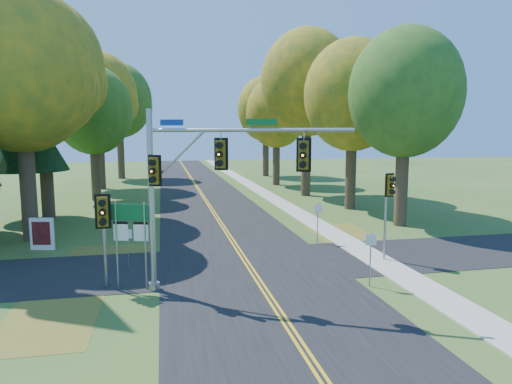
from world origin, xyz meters
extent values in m
plane|color=#2C511C|center=(0.00, 0.00, 0.00)|extent=(160.00, 160.00, 0.00)
cube|color=black|center=(0.00, 0.00, 0.01)|extent=(8.00, 160.00, 0.02)
cube|color=black|center=(0.00, 2.00, 0.01)|extent=(60.00, 6.00, 0.02)
cube|color=gold|center=(-0.10, 0.00, 0.03)|extent=(0.10, 160.00, 0.01)
cube|color=gold|center=(0.10, 0.00, 0.03)|extent=(0.10, 160.00, 0.01)
cube|color=#9E998E|center=(6.20, 0.00, 0.03)|extent=(1.60, 160.00, 0.06)
cube|color=brown|center=(-6.50, 4.00, 0.01)|extent=(4.00, 6.00, 0.00)
cube|color=brown|center=(6.80, 6.00, 0.01)|extent=(3.50, 8.00, 0.00)
cube|color=brown|center=(-7.50, -3.00, 0.01)|extent=(3.00, 5.00, 0.00)
cylinder|color=#38281C|center=(-11.20, 9.30, 3.38)|extent=(0.86, 0.86, 6.75)
ellipsoid|color=#BA8918|center=(-11.20, 9.30, 9.55)|extent=(8.00, 8.00, 9.20)
sphere|color=#BA8918|center=(-9.60, 10.50, 8.75)|extent=(4.80, 4.80, 4.80)
cylinder|color=#38281C|center=(11.50, 8.70, 3.04)|extent=(0.83, 0.83, 6.08)
ellipsoid|color=#406D22|center=(11.50, 8.70, 8.60)|extent=(7.20, 7.20, 8.28)
sphere|color=#406D22|center=(12.94, 9.78, 7.88)|extent=(4.32, 4.32, 4.32)
sphere|color=#406D22|center=(10.24, 7.98, 9.32)|extent=(3.96, 3.96, 3.96)
cylinder|color=#38281C|center=(-11.80, 16.20, 3.71)|extent=(0.89, 0.89, 7.42)
ellipsoid|color=#BA8918|center=(-11.80, 16.20, 10.43)|extent=(8.60, 8.60, 9.89)
sphere|color=#BA8918|center=(-10.08, 17.49, 9.57)|extent=(5.16, 5.16, 5.16)
sphere|color=#BA8918|center=(-13.30, 15.34, 11.29)|extent=(4.73, 4.73, 4.73)
cylinder|color=#38281C|center=(10.90, 15.50, 3.15)|extent=(0.84, 0.84, 6.30)
ellipsoid|color=#BA8918|center=(10.90, 15.50, 8.96)|extent=(7.60, 7.60, 8.74)
sphere|color=#BA8918|center=(12.42, 16.64, 8.20)|extent=(4.56, 4.56, 4.56)
sphere|color=#BA8918|center=(9.57, 14.74, 9.72)|extent=(4.18, 4.18, 4.18)
cylinder|color=#38281C|center=(-9.60, 24.40, 2.81)|extent=(0.81, 0.81, 5.62)
ellipsoid|color=#406D22|center=(-9.60, 24.40, 8.00)|extent=(6.80, 6.80, 7.82)
sphere|color=#406D22|center=(-8.24, 25.42, 7.33)|extent=(4.08, 4.08, 4.08)
sphere|color=#406D22|center=(-10.79, 23.72, 8.69)|extent=(3.74, 3.74, 3.74)
cylinder|color=#38281C|center=(9.80, 23.60, 3.83)|extent=(0.90, 0.90, 7.65)
ellipsoid|color=#BA8918|center=(9.80, 23.60, 10.73)|extent=(8.80, 8.80, 10.12)
sphere|color=#BA8918|center=(11.56, 24.92, 9.85)|extent=(5.28, 5.28, 5.28)
sphere|color=#BA8918|center=(8.26, 22.72, 11.61)|extent=(4.84, 4.84, 4.84)
cylinder|color=#38281C|center=(-10.20, 33.10, 3.49)|extent=(0.87, 0.87, 6.98)
ellipsoid|color=#BA8918|center=(-10.20, 33.10, 9.85)|extent=(8.20, 8.20, 9.43)
sphere|color=#BA8918|center=(-8.56, 34.33, 9.03)|extent=(4.92, 4.92, 4.92)
sphere|color=#BA8918|center=(-11.63, 32.28, 10.67)|extent=(4.51, 4.51, 4.51)
cylinder|color=#38281C|center=(9.20, 32.80, 2.93)|extent=(0.82, 0.82, 5.85)
ellipsoid|color=#BA8918|center=(9.20, 32.80, 8.30)|extent=(7.00, 7.00, 8.05)
sphere|color=#BA8918|center=(10.60, 33.85, 7.60)|extent=(4.20, 4.20, 4.20)
sphere|color=#BA8918|center=(7.97, 32.10, 9.00)|extent=(3.85, 3.85, 3.85)
cylinder|color=#38281C|center=(-9.00, 44.00, 3.60)|extent=(0.88, 0.88, 7.20)
ellipsoid|color=#406D22|center=(-9.00, 44.00, 10.14)|extent=(8.40, 8.40, 9.66)
sphere|color=#406D22|center=(-7.32, 45.26, 9.30)|extent=(5.04, 5.04, 5.04)
sphere|color=#406D22|center=(-10.47, 43.16, 10.98)|extent=(4.62, 4.62, 4.62)
cylinder|color=#38281C|center=(10.40, 43.50, 3.26)|extent=(0.85, 0.85, 6.53)
ellipsoid|color=#BA8918|center=(10.40, 43.50, 9.26)|extent=(7.80, 7.80, 8.97)
sphere|color=#BA8918|center=(11.96, 44.67, 8.47)|extent=(4.68, 4.68, 4.68)
sphere|color=#BA8918|center=(9.04, 42.72, 10.04)|extent=(4.29, 4.29, 4.29)
cylinder|color=#38281C|center=(-13.00, 16.00, 1.71)|extent=(0.50, 0.50, 3.42)
cone|color=black|center=(-13.00, 16.00, 6.15)|extent=(5.60, 5.60, 5.45)
cone|color=black|center=(-13.00, 16.00, 10.04)|extent=(4.57, 4.57, 5.45)
cone|color=black|center=(-13.00, 16.00, 13.94)|extent=(3.55, 3.55, 5.45)
cylinder|color=#979A9F|center=(-4.20, -0.71, 3.49)|extent=(0.22, 0.22, 6.97)
cylinder|color=#979A9F|center=(-4.20, -0.71, 0.15)|extent=(0.44, 0.44, 0.30)
cylinder|color=#979A9F|center=(-0.81, -2.28, 6.18)|extent=(6.84, 3.27, 0.14)
cylinder|color=#979A9F|center=(-3.21, -1.17, 5.18)|extent=(2.08, 1.03, 2.06)
cylinder|color=#979A9F|center=(-1.67, -1.88, 6.00)|extent=(0.04, 0.04, 0.36)
cube|color=#72590C|center=(-1.67, -1.88, 5.32)|extent=(0.43, 0.41, 1.00)
cube|color=black|center=(-1.67, -1.88, 5.32)|extent=(0.48, 0.25, 1.18)
sphere|color=orange|center=(-1.77, -2.09, 5.32)|extent=(0.18, 0.18, 0.18)
cylinder|color=black|center=(-1.77, -2.09, 5.64)|extent=(0.28, 0.25, 0.24)
cylinder|color=black|center=(-1.77, -2.09, 5.32)|extent=(0.28, 0.25, 0.24)
cylinder|color=black|center=(-1.77, -2.09, 5.00)|extent=(0.28, 0.25, 0.24)
cylinder|color=#979A9F|center=(1.04, -3.14, 6.00)|extent=(0.04, 0.04, 0.36)
cube|color=#72590C|center=(1.04, -3.14, 5.32)|extent=(0.43, 0.41, 1.00)
cube|color=black|center=(1.04, -3.14, 5.32)|extent=(0.48, 0.25, 1.18)
sphere|color=orange|center=(0.95, -3.35, 5.32)|extent=(0.18, 0.18, 0.18)
cylinder|color=black|center=(0.95, -3.35, 5.64)|extent=(0.28, 0.25, 0.24)
cylinder|color=black|center=(0.95, -3.35, 5.32)|extent=(0.28, 0.25, 0.24)
cylinder|color=black|center=(0.95, -3.35, 5.00)|extent=(0.28, 0.25, 0.24)
cube|color=#72590C|center=(-4.04, -0.95, 4.68)|extent=(0.43, 0.41, 1.00)
cube|color=black|center=(-4.04, -0.95, 4.68)|extent=(0.48, 0.25, 1.18)
sphere|color=orange|center=(-4.13, -1.16, 4.68)|extent=(0.18, 0.18, 0.18)
cylinder|color=black|center=(-4.13, -1.16, 5.00)|extent=(0.28, 0.25, 0.24)
cylinder|color=black|center=(-4.13, -1.16, 4.68)|extent=(0.28, 0.25, 0.24)
cylinder|color=black|center=(-4.13, -1.16, 4.36)|extent=(0.28, 0.25, 0.24)
cube|color=navy|center=(-3.39, -1.09, 6.46)|extent=(0.83, 0.41, 0.22)
cube|color=#0C5926|center=(-0.31, -2.51, 6.46)|extent=(1.01, 0.50, 0.22)
cylinder|color=#919399|center=(6.54, 1.29, 2.06)|extent=(0.11, 0.11, 4.13)
cube|color=#72590C|center=(6.58, 1.09, 3.66)|extent=(0.37, 0.34, 0.94)
cube|color=black|center=(6.58, 1.09, 3.66)|extent=(0.48, 0.13, 1.11)
sphere|color=orange|center=(6.62, 0.88, 3.66)|extent=(0.17, 0.17, 0.17)
cylinder|color=black|center=(6.62, 0.88, 3.96)|extent=(0.25, 0.19, 0.23)
cylinder|color=black|center=(6.62, 0.88, 3.66)|extent=(0.25, 0.19, 0.23)
cylinder|color=black|center=(6.62, 0.88, 3.36)|extent=(0.25, 0.19, 0.23)
cylinder|color=gray|center=(-6.05, 0.00, 1.83)|extent=(0.14, 0.14, 3.67)
cube|color=#72590C|center=(-6.04, -0.25, 3.10)|extent=(0.41, 0.37, 1.15)
cube|color=black|center=(-6.04, -0.25, 3.10)|extent=(0.60, 0.07, 1.35)
sphere|color=orange|center=(-6.03, -0.52, 3.10)|extent=(0.21, 0.21, 0.21)
cylinder|color=black|center=(-6.03, -0.52, 3.46)|extent=(0.28, 0.20, 0.28)
cylinder|color=black|center=(-6.03, -0.52, 3.10)|extent=(0.28, 0.20, 0.28)
cylinder|color=black|center=(-6.03, -0.52, 2.73)|extent=(0.28, 0.20, 0.28)
cylinder|color=gray|center=(-5.58, -0.24, 1.72)|extent=(0.07, 0.07, 3.45)
cylinder|color=gray|center=(-4.49, -0.59, 1.72)|extent=(0.07, 0.07, 3.45)
cube|color=#0C5528|center=(-5.02, -0.39, 3.05)|extent=(1.55, 0.54, 0.63)
cube|color=silver|center=(-5.02, -0.39, 3.05)|extent=(1.32, 0.43, 0.09)
cube|color=silver|center=(-5.41, -0.26, 2.24)|extent=(0.56, 0.22, 0.63)
cube|color=black|center=(-5.41, -0.26, 2.62)|extent=(0.55, 0.18, 0.11)
cube|color=silver|center=(-4.64, -0.51, 2.24)|extent=(0.56, 0.22, 0.63)
cube|color=black|center=(-4.64, -0.51, 2.62)|extent=(0.55, 0.18, 0.11)
cube|color=white|center=(-9.98, 6.72, 0.84)|extent=(1.23, 0.42, 1.69)
cube|color=maroon|center=(-10.00, 6.63, 0.89)|extent=(0.92, 0.21, 1.22)
cube|color=white|center=(-10.44, 6.82, 0.14)|extent=(0.09, 0.09, 0.28)
cube|color=white|center=(-9.53, 6.63, 0.14)|extent=(0.09, 0.09, 0.28)
cylinder|color=gray|center=(4.51, 5.09, 1.13)|extent=(0.05, 0.05, 2.26)
cube|color=silver|center=(4.51, 5.07, 1.96)|extent=(0.43, 0.07, 0.46)
cylinder|color=gray|center=(4.20, -2.04, 1.11)|extent=(0.05, 0.05, 2.22)
cube|color=silver|center=(4.19, -2.06, 1.92)|extent=(0.41, 0.15, 0.45)
cylinder|color=gray|center=(-5.33, 2.00, 0.97)|extent=(0.04, 0.04, 1.94)
cube|color=silver|center=(-5.33, 1.98, 1.68)|extent=(0.37, 0.06, 0.40)
camera|label=1|loc=(-3.78, -18.27, 6.12)|focal=32.00mm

